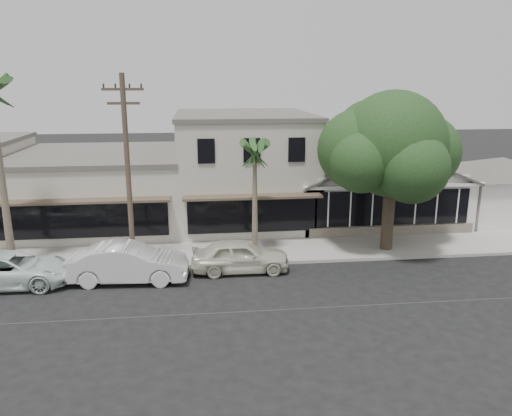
{
  "coord_description": "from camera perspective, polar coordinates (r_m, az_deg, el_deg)",
  "views": [
    {
      "loc": [
        -5.78,
        -17.59,
        8.65
      ],
      "look_at": [
        -3.06,
        6.0,
        2.59
      ],
      "focal_mm": 35.0,
      "sensor_mm": 36.0,
      "label": 1
    }
  ],
  "objects": [
    {
      "name": "ground",
      "position": [
        20.44,
        10.72,
        -10.99
      ],
      "size": [
        140.0,
        140.0,
        0.0
      ],
      "primitive_type": "plane",
      "color": "black",
      "rests_on": "ground"
    },
    {
      "name": "sidewalk_north",
      "position": [
        25.9,
        -11.16,
        -5.29
      ],
      "size": [
        90.0,
        3.5,
        0.15
      ],
      "primitive_type": "cube",
      "color": "#9E9991",
      "rests_on": "ground"
    },
    {
      "name": "corner_shop",
      "position": [
        32.5,
        12.95,
        3.26
      ],
      "size": [
        10.4,
        8.6,
        5.1
      ],
      "color": "white",
      "rests_on": "ground"
    },
    {
      "name": "side_cottage",
      "position": [
        35.46,
        25.97,
        1.22
      ],
      "size": [
        6.0,
        6.0,
        3.0
      ],
      "primitive_type": "cube",
      "color": "white",
      "rests_on": "ground"
    },
    {
      "name": "row_building_near",
      "position": [
        31.68,
        -1.44,
        4.5
      ],
      "size": [
        8.0,
        10.0,
        6.5
      ],
      "primitive_type": "cube",
      "color": "beige",
      "rests_on": "ground"
    },
    {
      "name": "row_building_midnear",
      "position": [
        32.38,
        -17.51,
        1.98
      ],
      "size": [
        10.0,
        10.0,
        4.2
      ],
      "primitive_type": "cube",
      "color": "beige",
      "rests_on": "ground"
    },
    {
      "name": "utility_pole",
      "position": [
        23.34,
        -14.45,
        4.35
      ],
      "size": [
        1.8,
        0.24,
        9.0
      ],
      "color": "brown",
      "rests_on": "ground"
    },
    {
      "name": "car_0",
      "position": [
        23.28,
        -1.83,
        -5.46
      ],
      "size": [
        4.56,
        1.88,
        1.54
      ],
      "primitive_type": "imported",
      "rotation": [
        0.0,
        0.0,
        1.56
      ],
      "color": "beige",
      "rests_on": "ground"
    },
    {
      "name": "car_1",
      "position": [
        22.83,
        -14.37,
        -6.1
      ],
      "size": [
        5.29,
        2.12,
        1.71
      ],
      "primitive_type": "imported",
      "rotation": [
        0.0,
        0.0,
        1.51
      ],
      "color": "silver",
      "rests_on": "ground"
    },
    {
      "name": "car_2",
      "position": [
        24.18,
        -26.21,
        -6.34
      ],
      "size": [
        5.28,
        2.49,
        1.46
      ],
      "primitive_type": "imported",
      "rotation": [
        0.0,
        0.0,
        1.56
      ],
      "color": "white",
      "rests_on": "ground"
    },
    {
      "name": "shade_tree",
      "position": [
        26.05,
        15.02,
        6.77
      ],
      "size": [
        7.45,
        6.74,
        8.27
      ],
      "rotation": [
        0.0,
        0.0,
        -0.03
      ],
      "color": "#47392B",
      "rests_on": "ground"
    },
    {
      "name": "palm_east",
      "position": [
        24.09,
        -0.14,
        6.46
      ],
      "size": [
        2.93,
        2.93,
        6.31
      ],
      "color": "#726651",
      "rests_on": "ground"
    }
  ]
}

